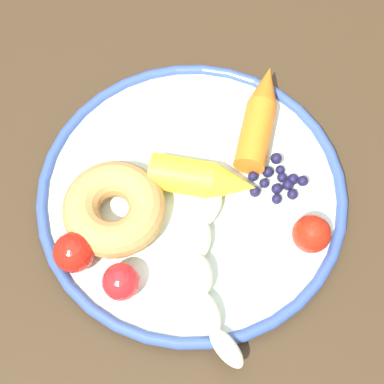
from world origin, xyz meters
TOP-DOWN VIEW (x-y plane):
  - ground_plane at (0.00, 0.00)m, footprint 6.00×6.00m
  - dining_table at (0.00, 0.00)m, footprint 1.03×0.91m
  - plate at (0.06, -0.04)m, footprint 0.32×0.32m
  - banana at (0.02, -0.13)m, footprint 0.09×0.17m
  - carrot_orange at (0.16, -0.01)m, footprint 0.11×0.12m
  - carrot_yellow at (0.07, -0.04)m, footprint 0.11×0.10m
  - donut at (-0.02, -0.03)m, footprint 0.14×0.14m
  - blueberry_pile at (0.14, -0.08)m, footprint 0.06×0.05m
  - tomato_near at (0.13, -0.15)m, footprint 0.04×0.04m
  - tomato_mid at (-0.05, -0.10)m, footprint 0.04×0.04m
  - tomato_far at (-0.08, -0.05)m, footprint 0.04×0.04m

SIDE VIEW (x-z plane):
  - ground_plane at x=0.00m, z-range 0.00..0.00m
  - dining_table at x=0.00m, z-range 0.27..0.98m
  - plate at x=0.06m, z-range 0.71..0.72m
  - blueberry_pile at x=0.14m, z-range 0.71..0.74m
  - banana at x=0.02m, z-range 0.72..0.75m
  - carrot_orange at x=0.16m, z-range 0.72..0.75m
  - tomato_mid at x=-0.05m, z-range 0.72..0.75m
  - donut at x=-0.02m, z-range 0.72..0.75m
  - carrot_yellow at x=0.07m, z-range 0.72..0.76m
  - tomato_near at x=0.13m, z-range 0.72..0.76m
  - tomato_far at x=-0.08m, z-range 0.72..0.76m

